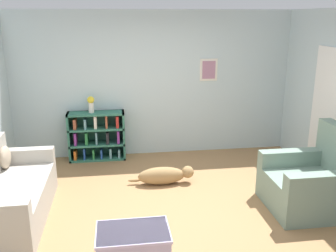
# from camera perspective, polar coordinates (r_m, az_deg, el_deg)

# --- Properties ---
(ground_plane) EXTENTS (14.00, 14.00, 0.00)m
(ground_plane) POSITION_cam_1_polar(r_m,az_deg,el_deg) (5.12, 0.65, -12.61)
(ground_plane) COLOR #997047
(wall_back) EXTENTS (5.60, 0.13, 2.60)m
(wall_back) POSITION_cam_1_polar(r_m,az_deg,el_deg) (6.82, -2.19, 6.39)
(wall_back) COLOR silver
(wall_back) RESTS_ON ground_plane
(couch) EXTENTS (0.83, 1.82, 0.89)m
(couch) POSITION_cam_1_polar(r_m,az_deg,el_deg) (5.18, -23.29, -9.77)
(couch) COLOR #ADA89E
(couch) RESTS_ON ground_plane
(bookshelf) EXTENTS (0.99, 0.32, 0.87)m
(bookshelf) POSITION_cam_1_polar(r_m,az_deg,el_deg) (6.80, -10.76, -1.49)
(bookshelf) COLOR #2D6B56
(bookshelf) RESTS_ON ground_plane
(recliner_chair) EXTENTS (1.05, 1.00, 1.10)m
(recliner_chair) POSITION_cam_1_polar(r_m,az_deg,el_deg) (5.38, 21.29, -8.01)
(recliner_chair) COLOR gray
(recliner_chair) RESTS_ON ground_plane
(coffee_table) EXTENTS (0.74, 0.49, 0.42)m
(coffee_table) POSITION_cam_1_polar(r_m,az_deg,el_deg) (4.02, -5.31, -17.95)
(coffee_table) COLOR #ADA3CC
(coffee_table) RESTS_ON ground_plane
(dog) EXTENTS (1.01, 0.25, 0.27)m
(dog) POSITION_cam_1_polar(r_m,az_deg,el_deg) (5.78, -0.54, -7.52)
(dog) COLOR #9E7A4C
(dog) RESTS_ON ground_plane
(vase) EXTENTS (0.12, 0.12, 0.29)m
(vase) POSITION_cam_1_polar(r_m,az_deg,el_deg) (6.62, -11.67, 3.39)
(vase) COLOR silver
(vase) RESTS_ON bookshelf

